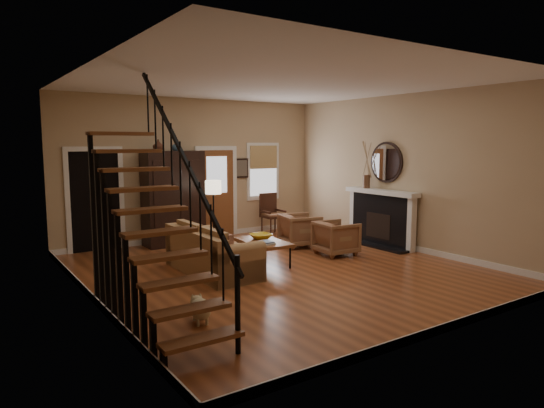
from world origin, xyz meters
TOP-DOWN VIEW (x-y plane):
  - room at (-0.41, 1.76)m, footprint 7.00×7.33m
  - staircase at (-2.78, -1.30)m, footprint 0.94×2.80m
  - fireplace at (3.13, 0.50)m, footprint 0.33×1.95m
  - armoire at (-0.70, 3.15)m, footprint 1.30×0.60m
  - vase_a at (-1.05, 3.05)m, footprint 0.24×0.24m
  - vase_b at (-0.65, 3.05)m, footprint 0.20×0.20m
  - sofa at (-1.07, 0.53)m, footprint 0.91×2.08m
  - coffee_table at (-0.02, 0.52)m, footprint 0.77×1.23m
  - bowl at (0.03, 0.67)m, footprint 0.41×0.41m
  - books at (-0.14, 0.22)m, footprint 0.22×0.30m
  - armchair_left at (1.65, 0.36)m, footprint 0.83×0.81m
  - armchair_right at (1.53, 1.41)m, footprint 0.95×0.93m
  - floor_lamp at (-0.20, 2.18)m, footprint 0.40×0.40m
  - side_chair at (1.85, 2.95)m, footprint 0.54×0.54m
  - dog at (-2.31, -1.56)m, footprint 0.35×0.49m

SIDE VIEW (x-z plane):
  - dog at x=-2.31m, z-range 0.00..0.32m
  - coffee_table at x=-0.02m, z-range 0.00..0.46m
  - armchair_left at x=1.65m, z-range 0.00..0.69m
  - armchair_right at x=1.53m, z-range 0.00..0.72m
  - sofa at x=-1.07m, z-range 0.00..0.77m
  - books at x=-0.14m, z-range 0.46..0.51m
  - bowl at x=0.03m, z-range 0.46..0.56m
  - side_chair at x=1.85m, z-range 0.00..1.02m
  - fireplace at x=3.13m, z-range -0.41..1.89m
  - floor_lamp at x=-0.20m, z-range 0.00..1.49m
  - armoire at x=-0.70m, z-range 0.00..2.10m
  - room at x=-0.41m, z-range -0.14..3.16m
  - staircase at x=-2.78m, z-range 0.00..3.20m
  - vase_b at x=-0.65m, z-range 2.10..2.31m
  - vase_a at x=-1.05m, z-range 2.10..2.35m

